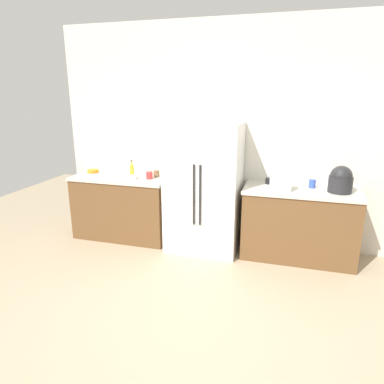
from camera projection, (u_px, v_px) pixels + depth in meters
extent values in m
plane|color=tan|center=(188.00, 315.00, 3.39)|extent=(9.70, 9.70, 0.00)
cube|color=silver|center=(229.00, 136.00, 4.77)|extent=(4.85, 0.10, 3.00)
cube|color=brown|center=(123.00, 208.00, 5.13)|extent=(1.38, 0.61, 0.88)
cube|color=beige|center=(121.00, 178.00, 5.00)|extent=(1.41, 0.64, 0.04)
cube|color=brown|center=(298.00, 225.00, 4.46)|extent=(1.39, 0.61, 0.88)
cube|color=beige|center=(302.00, 191.00, 4.34)|extent=(1.42, 0.64, 0.04)
cube|color=white|center=(204.00, 188.00, 4.63)|extent=(0.95, 0.69, 1.71)
cylinder|color=#262628|center=(194.00, 195.00, 4.31)|extent=(0.02, 0.02, 0.77)
cylinder|color=#262628|center=(200.00, 196.00, 4.29)|extent=(0.02, 0.02, 0.77)
cube|color=silver|center=(281.00, 182.00, 4.29)|extent=(0.26, 0.16, 0.20)
cylinder|color=#262628|center=(340.00, 184.00, 4.19)|extent=(0.28, 0.28, 0.20)
sphere|color=#262628|center=(341.00, 176.00, 4.16)|extent=(0.26, 0.26, 0.26)
cylinder|color=yellow|center=(132.00, 171.00, 5.03)|extent=(0.06, 0.06, 0.15)
cylinder|color=yellow|center=(132.00, 164.00, 5.00)|extent=(0.03, 0.03, 0.06)
cylinder|color=#333338|center=(131.00, 161.00, 4.99)|extent=(0.03, 0.03, 0.02)
cylinder|color=black|center=(269.00, 181.00, 4.59)|extent=(0.09, 0.09, 0.08)
cylinder|color=blue|center=(312.00, 184.00, 4.39)|extent=(0.08, 0.08, 0.11)
cylinder|color=red|center=(149.00, 175.00, 4.85)|extent=(0.09, 0.09, 0.10)
cylinder|color=brown|center=(156.00, 174.00, 4.97)|extent=(0.09, 0.09, 0.09)
cylinder|color=white|center=(131.00, 178.00, 4.83)|extent=(0.17, 0.17, 0.05)
cylinder|color=orange|center=(93.00, 171.00, 5.23)|extent=(0.17, 0.17, 0.05)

